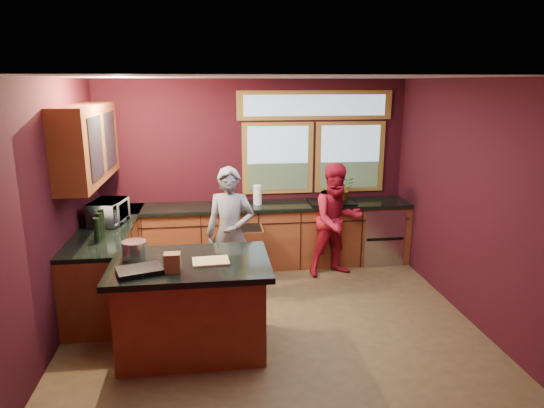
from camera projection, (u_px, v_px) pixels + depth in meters
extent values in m
plane|color=brown|center=(271.00, 318.00, 5.60)|extent=(4.50, 4.50, 0.00)
cube|color=black|center=(254.00, 172.00, 7.19)|extent=(4.50, 0.02, 2.70)
cube|color=black|center=(307.00, 276.00, 3.35)|extent=(4.50, 0.02, 2.70)
cube|color=black|center=(55.00, 212.00, 4.99)|extent=(0.02, 4.00, 2.70)
cube|color=black|center=(466.00, 199.00, 5.54)|extent=(0.02, 4.00, 2.70)
cube|color=silver|center=(271.00, 77.00, 4.94)|extent=(4.50, 4.00, 0.02)
cube|color=#94B1CD|center=(278.00, 158.00, 7.17)|extent=(1.06, 0.02, 1.06)
cube|color=#94B1CD|center=(350.00, 157.00, 7.31)|extent=(1.06, 0.02, 1.06)
cube|color=olive|center=(315.00, 105.00, 7.05)|extent=(2.30, 0.02, 0.42)
cube|color=maroon|center=(87.00, 143.00, 5.69)|extent=(0.36, 1.80, 0.90)
cube|color=maroon|center=(257.00, 237.00, 7.13)|extent=(4.50, 0.60, 0.88)
cube|color=black|center=(257.00, 206.00, 7.00)|extent=(4.50, 0.64, 0.05)
cube|color=#B7B7BC|center=(378.00, 233.00, 7.34)|extent=(0.60, 0.58, 0.85)
cube|color=black|center=(331.00, 204.00, 7.11)|extent=(0.66, 0.46, 0.05)
cube|color=maroon|center=(109.00, 264.00, 6.07)|extent=(0.60, 2.30, 0.88)
cube|color=black|center=(106.00, 228.00, 5.96)|extent=(0.64, 2.30, 0.05)
cube|color=maroon|center=(192.00, 308.00, 4.87)|extent=(1.40, 0.90, 0.88)
cube|color=black|center=(190.00, 264.00, 4.75)|extent=(1.55, 1.05, 0.06)
imported|color=slate|center=(230.00, 234.00, 5.98)|extent=(0.68, 0.53, 1.66)
imported|color=#A51325|center=(337.00, 220.00, 6.69)|extent=(0.88, 0.76, 1.59)
imported|color=#999999|center=(109.00, 212.00, 6.03)|extent=(0.45, 0.59, 0.29)
imported|color=#999999|center=(342.00, 189.00, 7.17)|extent=(0.33, 0.29, 0.37)
cylinder|color=white|center=(257.00, 195.00, 6.97)|extent=(0.12, 0.12, 0.28)
cube|color=tan|center=(211.00, 261.00, 4.72)|extent=(0.37, 0.28, 0.02)
cylinder|color=silver|center=(134.00, 250.00, 4.80)|extent=(0.24, 0.24, 0.18)
cube|color=brown|center=(172.00, 263.00, 4.47)|extent=(0.15, 0.12, 0.18)
cube|color=black|center=(140.00, 271.00, 4.45)|extent=(0.47, 0.39, 0.05)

